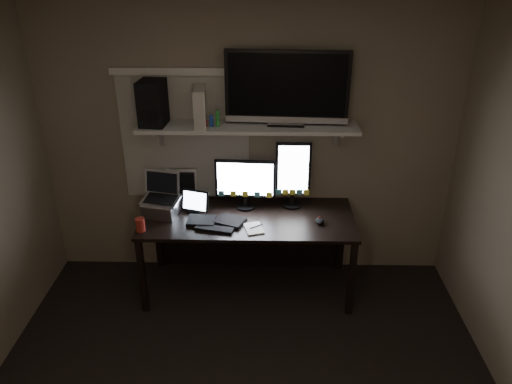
{
  "coord_description": "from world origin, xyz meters",
  "views": [
    {
      "loc": [
        0.15,
        -2.27,
        2.79
      ],
      "look_at": [
        0.07,
        1.25,
        1.05
      ],
      "focal_mm": 35.0,
      "sensor_mm": 36.0,
      "label": 1
    }
  ],
  "objects_px": {
    "monitor_landscape": "(245,184)",
    "game_console": "(201,107)",
    "cup": "(140,225)",
    "mouse": "(320,221)",
    "monitor_portrait": "(293,175)",
    "tv": "(287,88)",
    "keyboard": "(216,221)",
    "laptop": "(160,196)",
    "tablet": "(195,202)",
    "desk": "(248,228)",
    "speaker": "(153,103)"
  },
  "relations": [
    {
      "from": "monitor_landscape",
      "to": "tablet",
      "type": "distance_m",
      "value": 0.46
    },
    {
      "from": "speaker",
      "to": "keyboard",
      "type": "bearing_deg",
      "value": -24.69
    },
    {
      "from": "laptop",
      "to": "speaker",
      "type": "distance_m",
      "value": 0.77
    },
    {
      "from": "speaker",
      "to": "game_console",
      "type": "bearing_deg",
      "value": 3.1
    },
    {
      "from": "monitor_portrait",
      "to": "speaker",
      "type": "relative_size",
      "value": 1.67
    },
    {
      "from": "monitor_landscape",
      "to": "desk",
      "type": "bearing_deg",
      "value": -59.44
    },
    {
      "from": "desk",
      "to": "game_console",
      "type": "height_order",
      "value": "game_console"
    },
    {
      "from": "mouse",
      "to": "cup",
      "type": "bearing_deg",
      "value": -174.14
    },
    {
      "from": "monitor_landscape",
      "to": "keyboard",
      "type": "bearing_deg",
      "value": -127.86
    },
    {
      "from": "monitor_landscape",
      "to": "keyboard",
      "type": "xyz_separation_m",
      "value": [
        -0.24,
        -0.27,
        -0.21
      ]
    },
    {
      "from": "monitor_portrait",
      "to": "mouse",
      "type": "xyz_separation_m",
      "value": [
        0.22,
        -0.3,
        -0.28
      ]
    },
    {
      "from": "tv",
      "to": "keyboard",
      "type": "bearing_deg",
      "value": -147.06
    },
    {
      "from": "desk",
      "to": "game_console",
      "type": "relative_size",
      "value": 5.81
    },
    {
      "from": "monitor_landscape",
      "to": "cup",
      "type": "bearing_deg",
      "value": -150.01
    },
    {
      "from": "monitor_portrait",
      "to": "cup",
      "type": "height_order",
      "value": "monitor_portrait"
    },
    {
      "from": "tv",
      "to": "game_console",
      "type": "height_order",
      "value": "tv"
    },
    {
      "from": "cup",
      "to": "keyboard",
      "type": "bearing_deg",
      "value": 13.98
    },
    {
      "from": "game_console",
      "to": "speaker",
      "type": "bearing_deg",
      "value": 172.75
    },
    {
      "from": "desk",
      "to": "laptop",
      "type": "distance_m",
      "value": 0.82
    },
    {
      "from": "cup",
      "to": "mouse",
      "type": "bearing_deg",
      "value": 6.26
    },
    {
      "from": "keyboard",
      "to": "mouse",
      "type": "bearing_deg",
      "value": 13.61
    },
    {
      "from": "cup",
      "to": "tv",
      "type": "distance_m",
      "value": 1.6
    },
    {
      "from": "monitor_portrait",
      "to": "keyboard",
      "type": "height_order",
      "value": "monitor_portrait"
    },
    {
      "from": "monitor_landscape",
      "to": "monitor_portrait",
      "type": "relative_size",
      "value": 0.86
    },
    {
      "from": "monitor_portrait",
      "to": "tablet",
      "type": "xyz_separation_m",
      "value": [
        -0.83,
        -0.15,
        -0.19
      ]
    },
    {
      "from": "cup",
      "to": "monitor_portrait",
      "type": "bearing_deg",
      "value": 20.39
    },
    {
      "from": "mouse",
      "to": "monitor_landscape",
      "type": "bearing_deg",
      "value": 157.14
    },
    {
      "from": "monitor_landscape",
      "to": "tv",
      "type": "xyz_separation_m",
      "value": [
        0.34,
        0.06,
        0.82
      ]
    },
    {
      "from": "keyboard",
      "to": "laptop",
      "type": "height_order",
      "value": "laptop"
    },
    {
      "from": "mouse",
      "to": "laptop",
      "type": "relative_size",
      "value": 0.31
    },
    {
      "from": "monitor_portrait",
      "to": "game_console",
      "type": "relative_size",
      "value": 1.95
    },
    {
      "from": "speaker",
      "to": "cup",
      "type": "bearing_deg",
      "value": -96.42
    },
    {
      "from": "cup",
      "to": "tv",
      "type": "relative_size",
      "value": 0.11
    },
    {
      "from": "monitor_landscape",
      "to": "tv",
      "type": "distance_m",
      "value": 0.89
    },
    {
      "from": "tablet",
      "to": "desk",
      "type": "bearing_deg",
      "value": 23.93
    },
    {
      "from": "desk",
      "to": "tablet",
      "type": "bearing_deg",
      "value": -172.71
    },
    {
      "from": "mouse",
      "to": "cup",
      "type": "height_order",
      "value": "cup"
    },
    {
      "from": "cup",
      "to": "tablet",
      "type": "bearing_deg",
      "value": 37.97
    },
    {
      "from": "speaker",
      "to": "tv",
      "type": "bearing_deg",
      "value": 7.24
    },
    {
      "from": "monitor_portrait",
      "to": "tv",
      "type": "xyz_separation_m",
      "value": [
        -0.07,
        0.02,
        0.75
      ]
    },
    {
      "from": "monitor_landscape",
      "to": "game_console",
      "type": "xyz_separation_m",
      "value": [
        -0.35,
        0.0,
        0.68
      ]
    },
    {
      "from": "mouse",
      "to": "tv",
      "type": "height_order",
      "value": "tv"
    },
    {
      "from": "keyboard",
      "to": "laptop",
      "type": "distance_m",
      "value": 0.52
    },
    {
      "from": "tablet",
      "to": "speaker",
      "type": "xyz_separation_m",
      "value": [
        -0.31,
        0.12,
        0.82
      ]
    },
    {
      "from": "tv",
      "to": "mouse",
      "type": "bearing_deg",
      "value": -44.34
    },
    {
      "from": "keyboard",
      "to": "tablet",
      "type": "relative_size",
      "value": 1.94
    },
    {
      "from": "desk",
      "to": "keyboard",
      "type": "distance_m",
      "value": 0.39
    },
    {
      "from": "monitor_portrait",
      "to": "tablet",
      "type": "relative_size",
      "value": 2.45
    },
    {
      "from": "monitor_portrait",
      "to": "tv",
      "type": "bearing_deg",
      "value": 167.26
    },
    {
      "from": "monitor_landscape",
      "to": "game_console",
      "type": "distance_m",
      "value": 0.76
    }
  ]
}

